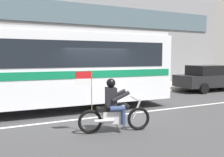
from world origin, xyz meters
TOP-DOWN VIEW (x-y plane):
  - ground_plane at (0.00, 0.00)m, footprint 60.00×60.00m
  - sidewalk_curb at (0.00, 5.10)m, footprint 28.00×3.80m
  - lane_center_stripe at (0.00, -0.60)m, footprint 26.60×0.14m
  - transit_bus at (-2.42, 1.19)m, footprint 11.64×2.97m
  - motorcycle_with_rider at (-0.34, -2.34)m, footprint 2.16×0.72m
  - parked_sedan_curbside at (8.82, 2.58)m, footprint 4.78×1.94m

SIDE VIEW (x-z plane):
  - ground_plane at x=0.00m, z-range 0.00..0.00m
  - lane_center_stripe at x=0.00m, z-range 0.00..0.01m
  - sidewalk_curb at x=0.00m, z-range 0.00..0.15m
  - motorcycle_with_rider at x=-0.34m, z-range -0.22..1.55m
  - parked_sedan_curbside at x=8.82m, z-range 0.03..1.67m
  - transit_bus at x=-2.42m, z-range 0.27..3.49m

